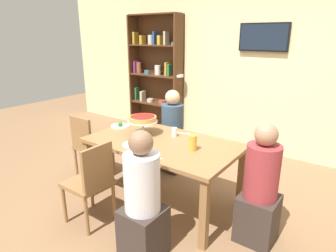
{
  "coord_description": "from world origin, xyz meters",
  "views": [
    {
      "loc": [
        1.78,
        -2.35,
        1.86
      ],
      "look_at": [
        0.0,
        0.1,
        0.89
      ],
      "focal_mm": 30.8,
      "sensor_mm": 36.0,
      "label": 1
    }
  ],
  "objects_px": {
    "diner_head_east": "(260,193)",
    "water_glass_clear_near": "(174,132)",
    "deep_dish_pizza_stand": "(143,120)",
    "cutlery_knife_near": "(154,157)",
    "chair_near_left": "(92,180)",
    "dining_table": "(163,149)",
    "diner_far_left": "(172,137)",
    "salad_plate_far_diner": "(120,125)",
    "bookshelf": "(156,74)",
    "television": "(264,37)",
    "salad_plate_near_diner": "(147,123)",
    "diner_near_right": "(143,205)",
    "salad_plate_spare": "(132,144)",
    "cutlery_fork_near": "(183,133)",
    "chair_head_west": "(89,144)",
    "beer_glass_amber_tall": "(193,143)"
  },
  "relations": [
    {
      "from": "television",
      "to": "salad_plate_spare",
      "type": "height_order",
      "value": "television"
    },
    {
      "from": "dining_table",
      "to": "water_glass_clear_near",
      "type": "relative_size",
      "value": 15.79
    },
    {
      "from": "chair_near_left",
      "to": "chair_head_west",
      "type": "relative_size",
      "value": 1.0
    },
    {
      "from": "dining_table",
      "to": "diner_far_left",
      "type": "height_order",
      "value": "diner_far_left"
    },
    {
      "from": "television",
      "to": "diner_head_east",
      "type": "height_order",
      "value": "television"
    },
    {
      "from": "deep_dish_pizza_stand",
      "to": "salad_plate_far_diner",
      "type": "xyz_separation_m",
      "value": [
        -0.42,
        0.05,
        -0.16
      ]
    },
    {
      "from": "dining_table",
      "to": "salad_plate_near_diner",
      "type": "relative_size",
      "value": 7.19
    },
    {
      "from": "diner_head_east",
      "to": "diner_near_right",
      "type": "xyz_separation_m",
      "value": [
        -0.73,
        -0.77,
        0.0
      ]
    },
    {
      "from": "bookshelf",
      "to": "diner_far_left",
      "type": "relative_size",
      "value": 1.92
    },
    {
      "from": "salad_plate_far_diner",
      "to": "chair_head_west",
      "type": "bearing_deg",
      "value": -150.91
    },
    {
      "from": "diner_head_east",
      "to": "bookshelf",
      "type": "bearing_deg",
      "value": -36.12
    },
    {
      "from": "salad_plate_far_diner",
      "to": "diner_near_right",
      "type": "bearing_deg",
      "value": -38.06
    },
    {
      "from": "diner_head_east",
      "to": "salad_plate_far_diner",
      "type": "distance_m",
      "value": 1.88
    },
    {
      "from": "chair_near_left",
      "to": "bookshelf",
      "type": "bearing_deg",
      "value": 26.09
    },
    {
      "from": "cutlery_fork_near",
      "to": "cutlery_knife_near",
      "type": "xyz_separation_m",
      "value": [
        0.16,
        -0.74,
        0.0
      ]
    },
    {
      "from": "diner_near_right",
      "to": "salad_plate_spare",
      "type": "distance_m",
      "value": 0.79
    },
    {
      "from": "dining_table",
      "to": "television",
      "type": "distance_m",
      "value": 2.43
    },
    {
      "from": "diner_near_right",
      "to": "cutlery_knife_near",
      "type": "bearing_deg",
      "value": 24.99
    },
    {
      "from": "television",
      "to": "salad_plate_spare",
      "type": "distance_m",
      "value": 2.66
    },
    {
      "from": "dining_table",
      "to": "salad_plate_far_diner",
      "type": "distance_m",
      "value": 0.76
    },
    {
      "from": "beer_glass_amber_tall",
      "to": "deep_dish_pizza_stand",
      "type": "bearing_deg",
      "value": 173.55
    },
    {
      "from": "diner_near_right",
      "to": "cutlery_fork_near",
      "type": "xyz_separation_m",
      "value": [
        -0.34,
        1.13,
        0.25
      ]
    },
    {
      "from": "television",
      "to": "deep_dish_pizza_stand",
      "type": "xyz_separation_m",
      "value": [
        -0.63,
        -2.05,
        -0.9
      ]
    },
    {
      "from": "salad_plate_near_diner",
      "to": "salad_plate_far_diner",
      "type": "relative_size",
      "value": 0.98
    },
    {
      "from": "deep_dish_pizza_stand",
      "to": "cutlery_fork_near",
      "type": "distance_m",
      "value": 0.5
    },
    {
      "from": "dining_table",
      "to": "television",
      "type": "xyz_separation_m",
      "value": [
        0.3,
        2.11,
        1.16
      ]
    },
    {
      "from": "diner_far_left",
      "to": "water_glass_clear_near",
      "type": "relative_size",
      "value": 11.0
    },
    {
      "from": "deep_dish_pizza_stand",
      "to": "cutlery_knife_near",
      "type": "height_order",
      "value": "deep_dish_pizza_stand"
    },
    {
      "from": "dining_table",
      "to": "chair_near_left",
      "type": "xyz_separation_m",
      "value": [
        -0.32,
        -0.74,
        -0.17
      ]
    },
    {
      "from": "salad_plate_far_diner",
      "to": "beer_glass_amber_tall",
      "type": "relative_size",
      "value": 1.46
    },
    {
      "from": "bookshelf",
      "to": "diner_near_right",
      "type": "bearing_deg",
      "value": -53.8
    },
    {
      "from": "cutlery_knife_near",
      "to": "chair_near_left",
      "type": "bearing_deg",
      "value": -151.05
    },
    {
      "from": "diner_far_left",
      "to": "cutlery_fork_near",
      "type": "height_order",
      "value": "diner_far_left"
    },
    {
      "from": "deep_dish_pizza_stand",
      "to": "water_glass_clear_near",
      "type": "height_order",
      "value": "deep_dish_pizza_stand"
    },
    {
      "from": "television",
      "to": "salad_plate_near_diner",
      "type": "xyz_separation_m",
      "value": [
        -0.85,
        -1.71,
        -1.06
      ]
    },
    {
      "from": "diner_far_left",
      "to": "salad_plate_spare",
      "type": "distance_m",
      "value": 1.09
    },
    {
      "from": "bookshelf",
      "to": "television",
      "type": "xyz_separation_m",
      "value": [
        1.97,
        0.09,
        0.68
      ]
    },
    {
      "from": "diner_near_right",
      "to": "water_glass_clear_near",
      "type": "relative_size",
      "value": 11.0
    },
    {
      "from": "beer_glass_amber_tall",
      "to": "cutlery_fork_near",
      "type": "bearing_deg",
      "value": 134.29
    },
    {
      "from": "bookshelf",
      "to": "chair_near_left",
      "type": "xyz_separation_m",
      "value": [
        1.35,
        -2.76,
        -0.65
      ]
    },
    {
      "from": "television",
      "to": "cutlery_fork_near",
      "type": "bearing_deg",
      "value": -98.73
    },
    {
      "from": "chair_near_left",
      "to": "water_glass_clear_near",
      "type": "relative_size",
      "value": 8.32
    },
    {
      "from": "television",
      "to": "water_glass_clear_near",
      "type": "xyz_separation_m",
      "value": [
        -0.29,
        -1.9,
        -1.02
      ]
    },
    {
      "from": "salad_plate_spare",
      "to": "cutlery_fork_near",
      "type": "xyz_separation_m",
      "value": [
        0.22,
        0.64,
        -0.02
      ]
    },
    {
      "from": "chair_near_left",
      "to": "salad_plate_spare",
      "type": "bearing_deg",
      "value": -16.3
    },
    {
      "from": "diner_head_east",
      "to": "water_glass_clear_near",
      "type": "bearing_deg",
      "value": -10.99
    },
    {
      "from": "diner_head_east",
      "to": "diner_near_right",
      "type": "height_order",
      "value": "same"
    },
    {
      "from": "water_glass_clear_near",
      "to": "cutlery_fork_near",
      "type": "bearing_deg",
      "value": 82.25
    },
    {
      "from": "diner_near_right",
      "to": "chair_head_west",
      "type": "relative_size",
      "value": 1.32
    },
    {
      "from": "water_glass_clear_near",
      "to": "cutlery_fork_near",
      "type": "height_order",
      "value": "water_glass_clear_near"
    }
  ]
}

